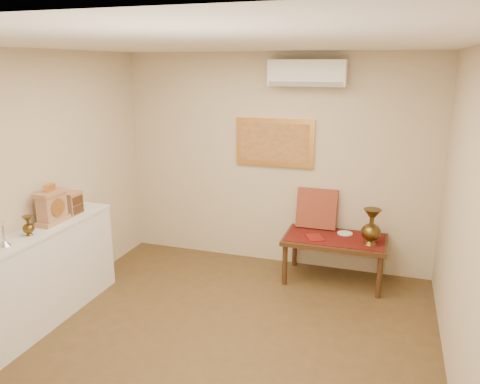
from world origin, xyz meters
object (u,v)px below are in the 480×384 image
at_px(brass_urn_tall, 372,223).
at_px(wooden_chest, 72,203).
at_px(low_table, 335,243).
at_px(display_ledge, 41,278).
at_px(mantel_clock, 52,207).

xyz_separation_m(brass_urn_tall, wooden_chest, (-3.08, -1.20, 0.29)).
bearing_deg(low_table, brass_urn_tall, -13.54).
relative_size(wooden_chest, low_table, 0.20).
distance_m(display_ledge, low_table, 3.27).
xyz_separation_m(mantel_clock, wooden_chest, (-0.00, 0.32, -0.05)).
height_order(display_ledge, wooden_chest, wooden_chest).
bearing_deg(mantel_clock, wooden_chest, 90.72).
height_order(brass_urn_tall, mantel_clock, mantel_clock).
distance_m(wooden_chest, low_table, 3.04).
xyz_separation_m(display_ledge, low_table, (2.67, 1.88, -0.01)).
xyz_separation_m(mantel_clock, low_table, (2.67, 1.61, -0.67)).
xyz_separation_m(brass_urn_tall, display_ledge, (-3.08, -1.78, -0.32)).
relative_size(display_ledge, wooden_chest, 8.28).
relative_size(display_ledge, mantel_clock, 4.93).
distance_m(display_ledge, mantel_clock, 0.72).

